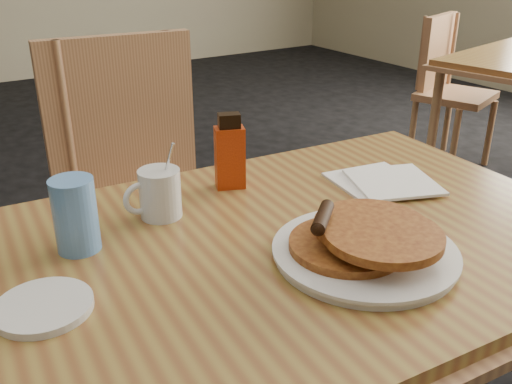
% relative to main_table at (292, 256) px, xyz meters
% --- Properties ---
extents(main_table, '(1.22, 0.88, 0.75)m').
position_rel_main_table_xyz_m(main_table, '(0.00, 0.00, 0.00)').
color(main_table, olive).
rests_on(main_table, floor).
extents(chair_main_far, '(0.49, 0.49, 0.99)m').
position_rel_main_table_xyz_m(chair_main_far, '(0.01, 0.77, -0.12)').
color(chair_main_far, '#B07F52').
rests_on(chair_main_far, floor).
extents(chair_neighbor_far, '(0.48, 0.49, 0.84)m').
position_rel_main_table_xyz_m(chair_neighbor_far, '(2.16, 1.42, -0.21)').
color(chair_neighbor_far, '#B07F52').
rests_on(chair_neighbor_far, floor).
extents(pancake_plate, '(0.31, 0.31, 0.09)m').
position_rel_main_table_xyz_m(pancake_plate, '(0.05, -0.13, 0.07)').
color(pancake_plate, silver).
rests_on(pancake_plate, main_table).
extents(coffee_mug, '(0.11, 0.08, 0.15)m').
position_rel_main_table_xyz_m(coffee_mug, '(-0.17, 0.20, 0.09)').
color(coffee_mug, silver).
rests_on(coffee_mug, main_table).
extents(syrup_bottle, '(0.07, 0.06, 0.16)m').
position_rel_main_table_xyz_m(syrup_bottle, '(0.02, 0.25, 0.12)').
color(syrup_bottle, maroon).
rests_on(syrup_bottle, main_table).
extents(napkin_stack, '(0.23, 0.24, 0.01)m').
position_rel_main_table_xyz_m(napkin_stack, '(0.30, 0.08, 0.05)').
color(napkin_stack, white).
rests_on(napkin_stack, main_table).
extents(blue_tumbler, '(0.08, 0.08, 0.13)m').
position_rel_main_table_xyz_m(blue_tumbler, '(-0.33, 0.16, 0.11)').
color(blue_tumbler, '#588CD0').
rests_on(blue_tumbler, main_table).
extents(side_saucer, '(0.16, 0.16, 0.01)m').
position_rel_main_table_xyz_m(side_saucer, '(-0.43, 0.01, 0.05)').
color(side_saucer, silver).
rests_on(side_saucer, main_table).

